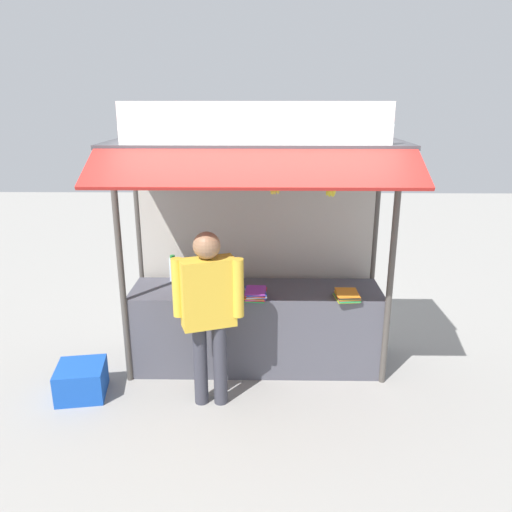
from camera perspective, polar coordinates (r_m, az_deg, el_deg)
The scene contains 14 objects.
ground_plane at distance 5.42m, azimuth 0.00°, elevation -12.25°, with size 20.00×20.00×0.00m, color gray.
stall_counter at distance 5.22m, azimuth 0.00°, elevation -8.17°, with size 2.52×0.64×0.86m, color #4C4C56.
stall_structure at distance 4.92m, azimuth 0.02°, elevation 4.91°, with size 2.72×1.49×2.68m.
water_bottle_back_left at distance 5.09m, azimuth -8.97°, elevation -2.47°, with size 0.07×0.07×0.24m.
water_bottle_back_right at distance 5.30m, azimuth -9.48°, elevation -1.46°, with size 0.08×0.08×0.28m.
water_bottle_mid_left at distance 5.18m, azimuth -2.73°, elevation -1.91°, with size 0.07×0.07×0.24m.
magazine_stack_rear_center at distance 4.81m, azimuth -0.01°, elevation -4.35°, with size 0.23×0.28×0.08m.
magazine_stack_center at distance 4.87m, azimuth 10.40°, elevation -4.44°, with size 0.24×0.27×0.07m.
banana_bunch_leftmost at distance 4.33m, azimuth -1.83°, elevation 8.71°, with size 0.11×0.11×0.24m.
banana_bunch_rightmost at distance 4.43m, azimuth 13.29°, elevation 8.44°, with size 0.10×0.10×0.25m.
banana_bunch_inner_right at distance 4.38m, azimuth 8.62°, elevation 7.70°, with size 0.10×0.10×0.31m.
banana_bunch_inner_left at distance 4.34m, azimuth 2.14°, elevation 8.12°, with size 0.10×0.10×0.29m.
vendor_person at distance 4.38m, azimuth -5.47°, elevation -5.52°, with size 0.62×0.34×1.64m.
plastic_crate at distance 5.13m, azimuth -19.35°, elevation -13.30°, with size 0.43×0.43×0.30m, color #194CB2.
Camera 1 is at (0.07, -4.70, 2.70)m, focal length 34.94 mm.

